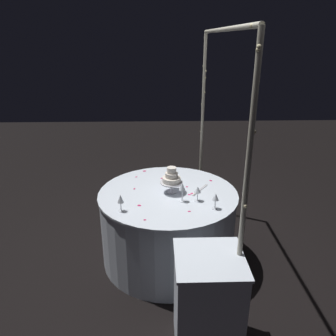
% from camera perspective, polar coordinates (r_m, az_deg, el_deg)
% --- Properties ---
extents(ground_plane, '(12.00, 12.00, 0.00)m').
position_cam_1_polar(ground_plane, '(3.57, 0.00, -15.13)').
color(ground_plane, black).
extents(decorative_arch, '(2.14, 0.06, 2.22)m').
position_cam_1_polar(decorative_arch, '(2.98, 8.78, 8.34)').
color(decorative_arch, '#B7B29E').
rests_on(decorative_arch, ground).
extents(main_table, '(1.35, 1.35, 0.75)m').
position_cam_1_polar(main_table, '(3.36, 0.00, -10.02)').
color(main_table, silver).
rests_on(main_table, ground).
extents(side_table, '(0.47, 0.47, 0.79)m').
position_cam_1_polar(side_table, '(2.52, 6.87, -22.39)').
color(side_table, silver).
rests_on(side_table, ground).
extents(tiered_cake, '(0.22, 0.22, 0.26)m').
position_cam_1_polar(tiered_cake, '(3.13, 0.62, -1.79)').
color(tiered_cake, silver).
rests_on(tiered_cake, main_table).
extents(wine_glass_0, '(0.06, 0.06, 0.15)m').
position_cam_1_polar(wine_glass_0, '(2.87, 8.28, -5.12)').
color(wine_glass_0, silver).
rests_on(wine_glass_0, main_table).
extents(wine_glass_1, '(0.06, 0.06, 0.18)m').
position_cam_1_polar(wine_glass_1, '(2.96, 2.49, -3.41)').
color(wine_glass_1, silver).
rests_on(wine_glass_1, main_table).
extents(wine_glass_2, '(0.06, 0.06, 0.14)m').
position_cam_1_polar(wine_glass_2, '(2.99, 5.18, -3.89)').
color(wine_glass_2, silver).
rests_on(wine_glass_2, main_table).
extents(wine_glass_3, '(0.06, 0.06, 0.16)m').
position_cam_1_polar(wine_glass_3, '(2.83, -8.27, -5.45)').
color(wine_glass_3, silver).
rests_on(wine_glass_3, main_table).
extents(cake_knife, '(0.25, 0.19, 0.01)m').
position_cam_1_polar(cake_knife, '(3.22, 5.42, -3.91)').
color(cake_knife, silver).
rests_on(cake_knife, main_table).
extents(rose_petal_0, '(0.02, 0.03, 0.00)m').
position_cam_1_polar(rose_petal_0, '(3.30, 3.31, -3.28)').
color(rose_petal_0, '#C61951').
rests_on(rose_petal_0, main_table).
extents(rose_petal_1, '(0.03, 0.04, 0.00)m').
position_cam_1_polar(rose_petal_1, '(3.68, -4.11, -0.53)').
color(rose_petal_1, '#C61951').
rests_on(rose_petal_1, main_table).
extents(rose_petal_2, '(0.04, 0.04, 0.00)m').
position_cam_1_polar(rose_petal_2, '(2.95, -5.03, -6.50)').
color(rose_petal_2, '#C61951').
rests_on(rose_petal_2, main_table).
extents(rose_petal_3, '(0.03, 0.03, 0.00)m').
position_cam_1_polar(rose_petal_3, '(3.54, -5.56, -1.55)').
color(rose_petal_3, '#C61951').
rests_on(rose_petal_3, main_table).
extents(rose_petal_4, '(0.02, 0.03, 0.00)m').
position_cam_1_polar(rose_petal_4, '(2.73, -4.06, -9.00)').
color(rose_petal_4, '#C61951').
rests_on(rose_petal_4, main_table).
extents(rose_petal_5, '(0.04, 0.04, 0.00)m').
position_cam_1_polar(rose_petal_5, '(3.46, 7.45, -2.18)').
color(rose_petal_5, '#C61951').
rests_on(rose_petal_5, main_table).
extents(rose_petal_6, '(0.05, 0.05, 0.00)m').
position_cam_1_polar(rose_petal_6, '(3.48, -0.99, -1.82)').
color(rose_petal_6, '#C61951').
rests_on(rose_petal_6, main_table).
extents(rose_petal_7, '(0.03, 0.03, 0.00)m').
position_cam_1_polar(rose_petal_7, '(3.14, 3.73, -4.64)').
color(rose_petal_7, '#C61951').
rests_on(rose_petal_7, main_table).
extents(rose_petal_8, '(0.03, 0.03, 0.00)m').
position_cam_1_polar(rose_petal_8, '(3.16, 4.19, -4.43)').
color(rose_petal_8, '#C61951').
rests_on(rose_petal_8, main_table).
extents(rose_petal_9, '(0.02, 0.03, 0.00)m').
position_cam_1_polar(rose_petal_9, '(2.85, 3.73, -7.53)').
color(rose_petal_9, '#C61951').
rests_on(rose_petal_9, main_table).
extents(rose_petal_10, '(0.02, 0.03, 0.00)m').
position_cam_1_polar(rose_petal_10, '(3.32, 0.92, -3.09)').
color(rose_petal_10, '#C61951').
rests_on(rose_petal_10, main_table).
extents(rose_petal_11, '(0.03, 0.03, 0.00)m').
position_cam_1_polar(rose_petal_11, '(3.27, -5.88, -3.62)').
color(rose_petal_11, '#C61951').
rests_on(rose_petal_11, main_table).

